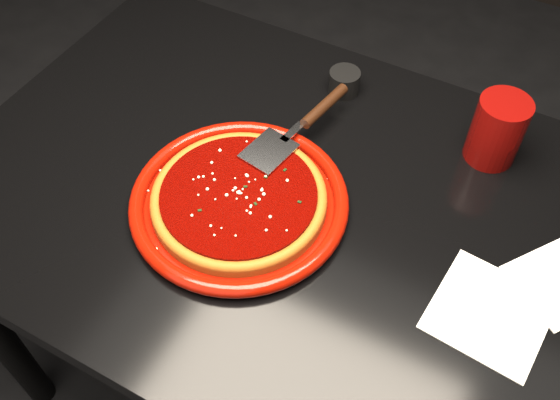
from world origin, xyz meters
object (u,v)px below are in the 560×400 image
object	(u,v)px
plate	(239,201)
cup	(497,130)
ramekin	(344,82)
pizza_server	(299,126)
table	(293,308)

from	to	relation	value
plate	cup	size ratio (longest dim) A/B	2.92
ramekin	pizza_server	bearing A→B (deg)	-93.75
table	plate	xyz separation A→B (m)	(-0.08, -0.06, 0.39)
plate	pizza_server	world-z (taller)	pizza_server
cup	ramekin	xyz separation A→B (m)	(-0.30, 0.03, -0.04)
cup	ramekin	bearing A→B (deg)	173.93
table	cup	world-z (taller)	cup
pizza_server	cup	distance (m)	0.34
pizza_server	cup	world-z (taller)	cup
plate	pizza_server	bearing A→B (deg)	83.23
table	cup	bearing A→B (deg)	44.66
table	pizza_server	size ratio (longest dim) A/B	4.08
cup	ramekin	distance (m)	0.30
table	ramekin	bearing A→B (deg)	98.84
plate	pizza_server	size ratio (longest dim) A/B	1.23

